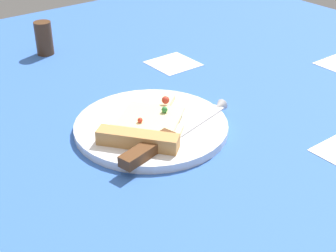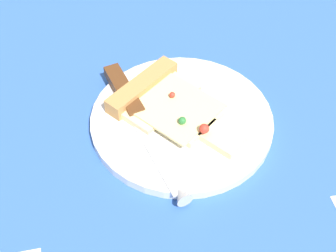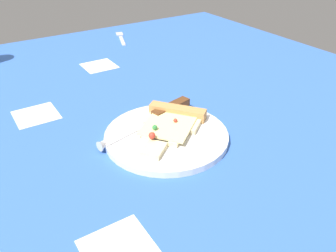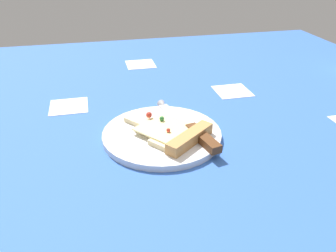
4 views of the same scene
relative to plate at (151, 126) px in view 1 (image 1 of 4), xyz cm
name	(u,v)px [view 1 (image 1 of 4)]	position (x,y,z in cm)	size (l,w,h in cm)	color
ground_plane	(188,146)	(3.14, -5.38, -2.14)	(149.88, 149.88, 3.00)	#3360B7
plate	(151,126)	(0.00, 0.00, 0.00)	(24.22, 24.22, 1.29)	silver
pizza_slice	(146,126)	(-2.02, -1.61, 1.43)	(18.50, 16.88, 2.58)	beige
knife	(168,137)	(-1.10, -5.86, 1.25)	(23.84, 7.59, 2.45)	silver
pepper_shaker	(44,38)	(1.07, 40.14, 2.90)	(3.61, 3.61, 7.10)	#4C2D19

